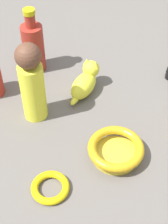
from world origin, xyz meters
name	(u,v)px	position (x,y,z in m)	size (l,w,h in m)	color
ground	(84,134)	(0.00, 0.00, 0.00)	(2.00, 2.00, 0.00)	#5B5651
bangle	(50,187)	(-0.07, -0.18, 0.01)	(0.09, 0.09, 0.02)	gold
cat_figurine	(85,81)	(-0.01, 0.18, 0.04)	(0.10, 0.15, 0.10)	yellow
bottle_tall	(33,46)	(-0.18, 0.28, 0.09)	(0.07, 0.07, 0.22)	maroon
bowl	(116,150)	(0.09, -0.07, 0.03)	(0.15, 0.15, 0.04)	gold
person_figure_adult	(32,83)	(-0.15, 0.06, 0.12)	(0.08, 0.08, 0.25)	yellow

